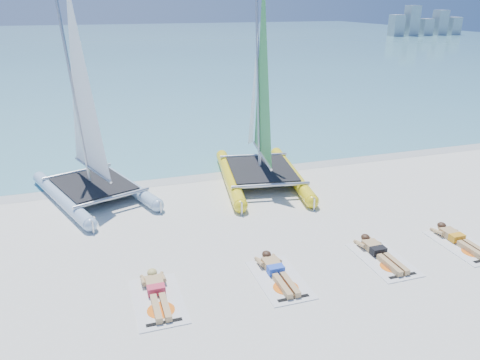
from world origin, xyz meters
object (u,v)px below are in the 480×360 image
object	(u,v)px
towel_a	(158,301)
sunbather_b	(276,271)
catamaran_yellow	(259,111)
towel_d	(463,246)
catamaran_blue	(86,132)
towel_c	(383,260)
sunbather_d	(458,238)
towel_b	(280,279)
sunbather_c	(379,252)
sunbather_a	(157,291)

from	to	relation	value
towel_a	sunbather_b	distance (m)	2.69
catamaran_yellow	towel_d	xyz separation A→B (m)	(3.18, -6.36, -2.30)
catamaran_blue	catamaran_yellow	size ratio (longest dim) A/B	0.94
towel_c	sunbather_d	bearing A→B (deg)	3.77
catamaran_yellow	towel_c	size ratio (longest dim) A/B	3.96
towel_b	towel_d	bearing A→B (deg)	-0.23
catamaran_blue	towel_c	world-z (taller)	catamaran_blue
towel_b	sunbather_c	world-z (taller)	sunbather_c
towel_a	towel_c	distance (m)	5.37
catamaran_yellow	towel_d	distance (m)	7.48
towel_d	sunbather_c	bearing A→B (deg)	174.26
catamaran_yellow	towel_b	size ratio (longest dim) A/B	3.96
catamaran_blue	sunbather_c	bearing A→B (deg)	-63.35
catamaran_blue	catamaran_yellow	world-z (taller)	catamaran_yellow
towel_b	towel_d	xyz separation A→B (m)	(4.99, -0.02, 0.00)
sunbather_b	sunbather_c	bearing A→B (deg)	0.42
towel_a	towel_b	size ratio (longest dim) A/B	1.00
towel_d	sunbather_d	bearing A→B (deg)	90.00
catamaran_yellow	towel_b	xyz separation A→B (m)	(-1.81, -6.34, -2.30)
catamaran_blue	towel_b	world-z (taller)	catamaran_blue
sunbather_b	sunbather_d	xyz separation A→B (m)	(4.99, -0.02, 0.00)
sunbather_a	sunbather_c	xyz separation A→B (m)	(5.37, -0.03, 0.00)
catamaran_yellow	sunbather_c	xyz separation A→B (m)	(0.88, -6.13, -2.19)
towel_c	catamaran_yellow	bearing A→B (deg)	97.88
sunbather_d	sunbather_a	bearing A→B (deg)	179.49
towel_b	sunbather_b	xyz separation A→B (m)	(-0.00, 0.19, 0.11)
catamaran_blue	catamaran_yellow	xyz separation A→B (m)	(5.60, 0.03, 0.24)
towel_c	towel_d	size ratio (longest dim) A/B	1.00
catamaran_yellow	sunbather_a	bearing A→B (deg)	-117.05
catamaran_blue	towel_b	xyz separation A→B (m)	(3.79, -6.31, -2.06)
towel_a	sunbather_a	bearing A→B (deg)	90.00
sunbather_a	sunbather_c	size ratio (longest dim) A/B	1.00
catamaran_blue	catamaran_yellow	bearing A→B (deg)	-19.73
sunbather_a	towel_b	distance (m)	2.70
towel_b	sunbather_b	distance (m)	0.22
sunbather_a	towel_b	xyz separation A→B (m)	(2.69, -0.24, -0.11)
towel_a	towel_c	size ratio (longest dim) A/B	1.00
catamaran_yellow	towel_a	distance (m)	8.07
towel_c	sunbather_b	bearing A→B (deg)	176.33
sunbather_a	sunbather_b	size ratio (longest dim) A/B	1.00
sunbather_a	towel_c	world-z (taller)	sunbather_a
sunbather_b	sunbather_d	size ratio (longest dim) A/B	1.00
towel_b	sunbather_d	distance (m)	5.00
catamaran_yellow	catamaran_blue	bearing A→B (deg)	-170.32
sunbather_a	sunbather_b	bearing A→B (deg)	-1.03
towel_a	sunbather_d	world-z (taller)	sunbather_d
catamaran_blue	sunbather_b	xyz separation A→B (m)	(3.79, -6.12, -1.95)
sunbather_a	towel_d	size ratio (longest dim) A/B	0.93
catamaran_blue	sunbather_d	size ratio (longest dim) A/B	4.01
sunbather_a	towel_d	bearing A→B (deg)	-1.94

